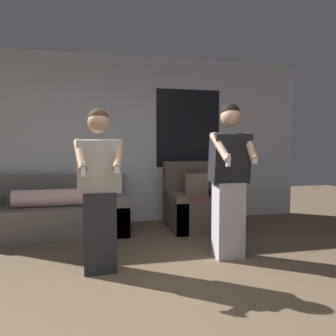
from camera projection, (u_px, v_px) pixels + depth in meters
name	position (u px, v px, depth m)	size (l,w,h in m)	color
ground_plane	(153.00, 336.00, 2.16)	(14.00, 14.00, 0.00)	brown
wall_back	(117.00, 140.00, 5.32)	(6.39, 0.07, 2.70)	silver
couch	(57.00, 213.00, 4.70)	(2.01, 0.94, 0.81)	slate
armchair	(196.00, 206.00, 5.05)	(0.88, 0.90, 1.01)	brown
person_left	(99.00, 190.00, 3.22)	(0.49, 0.46, 1.62)	#28282D
person_right	(229.00, 180.00, 3.62)	(0.48, 0.47, 1.71)	#B2B2B7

